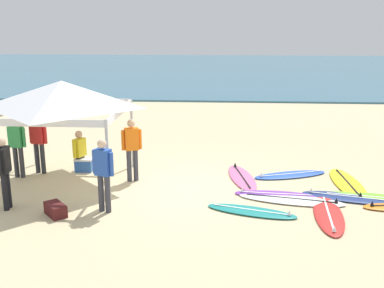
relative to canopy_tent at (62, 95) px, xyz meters
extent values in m
plane|color=beige|center=(3.15, -0.43, -2.39)|extent=(80.00, 80.00, 0.00)
cube|color=#386B84|center=(3.15, 31.19, -2.34)|extent=(80.00, 36.00, 0.10)
cylinder|color=#B7B7BC|center=(1.50, -1.50, -1.36)|extent=(0.07, 0.07, 2.05)
cylinder|color=#B7B7BC|center=(-1.50, 1.50, -1.36)|extent=(0.07, 0.07, 2.05)
cylinder|color=#B7B7BC|center=(1.50, 1.50, -1.36)|extent=(0.07, 0.07, 2.05)
cube|color=white|center=(0.00, -1.50, -0.43)|extent=(2.99, 0.03, 0.18)
cube|color=white|center=(0.00, 1.50, -0.43)|extent=(2.99, 0.03, 0.18)
cube|color=white|center=(-1.50, 0.00, -0.43)|extent=(0.03, 2.99, 0.18)
cube|color=white|center=(1.50, 0.00, -0.43)|extent=(0.03, 2.99, 0.18)
pyramid|color=white|center=(0.00, 0.00, 0.01)|extent=(3.11, 3.11, 0.70)
ellipsoid|color=purple|center=(5.51, -0.71, -2.35)|extent=(2.08, 0.72, 0.07)
cube|color=white|center=(5.51, -0.71, -2.31)|extent=(1.73, 0.19, 0.01)
cone|color=white|center=(4.67, -0.64, -2.26)|extent=(0.09, 0.09, 0.12)
ellipsoid|color=yellow|center=(7.51, 0.26, -2.35)|extent=(0.78, 2.58, 0.07)
cube|color=black|center=(7.51, 0.26, -2.31)|extent=(0.12, 2.17, 0.01)
cone|color=black|center=(7.55, -0.79, -2.26)|extent=(0.09, 0.09, 0.12)
ellipsoid|color=red|center=(6.55, -1.87, -2.35)|extent=(0.85, 2.38, 0.07)
cube|color=white|center=(6.55, -1.87, -2.31)|extent=(0.23, 1.98, 0.01)
cone|color=white|center=(6.46, -2.82, -2.26)|extent=(0.09, 0.09, 0.12)
ellipsoid|color=blue|center=(6.09, 0.89, -2.35)|extent=(2.23, 1.26, 0.07)
cube|color=white|center=(6.09, 0.89, -2.31)|extent=(1.75, 0.65, 0.01)
cone|color=white|center=(5.25, 0.60, -2.26)|extent=(0.09, 0.09, 0.12)
ellipsoid|color=pink|center=(4.72, 0.56, -2.35)|extent=(1.01, 2.33, 0.07)
cube|color=black|center=(4.72, 0.56, -2.31)|extent=(0.39, 1.90, 0.01)
cone|color=black|center=(4.55, 1.47, -2.26)|extent=(0.09, 0.09, 0.12)
cone|color=black|center=(7.66, -1.36, -2.26)|extent=(0.09, 0.09, 0.12)
ellipsoid|color=navy|center=(7.34, -0.80, -2.35)|extent=(2.45, 1.22, 0.07)
cube|color=white|center=(7.34, -0.80, -2.31)|extent=(1.96, 0.55, 0.01)
cone|color=white|center=(6.40, -0.56, -2.26)|extent=(0.09, 0.09, 0.12)
ellipsoid|color=#7AD12D|center=(7.82, -0.77, -2.35)|extent=(2.55, 1.10, 0.07)
cube|color=white|center=(7.82, -0.77, -2.31)|extent=(2.08, 0.42, 0.01)
ellipsoid|color=#19847F|center=(4.84, -1.79, -2.35)|extent=(2.15, 1.14, 0.07)
cube|color=white|center=(4.84, -1.79, -2.31)|extent=(1.70, 0.56, 0.01)
cone|color=white|center=(5.66, -2.04, -2.26)|extent=(0.09, 0.09, 0.12)
ellipsoid|color=white|center=(5.85, -1.01, -2.35)|extent=(2.63, 1.19, 0.07)
cube|color=black|center=(5.85, -1.01, -2.31)|extent=(2.13, 0.48, 0.01)
cone|color=black|center=(6.87, -1.23, -2.26)|extent=(0.09, 0.09, 0.12)
cylinder|color=#383842|center=(1.58, -1.97, -1.95)|extent=(0.13, 0.13, 0.88)
cylinder|color=#383842|center=(1.41, -1.91, -1.95)|extent=(0.13, 0.13, 0.88)
cube|color=#2851B2|center=(1.50, -1.94, -1.21)|extent=(0.41, 0.33, 0.60)
sphere|color=beige|center=(1.50, -1.94, -0.78)|extent=(0.21, 0.21, 0.21)
cylinder|color=#2851B2|center=(1.71, -2.02, -1.23)|extent=(0.09, 0.09, 0.54)
cylinder|color=#2851B2|center=(1.28, -1.86, -1.23)|extent=(0.09, 0.09, 0.54)
cylinder|color=#383842|center=(1.82, 0.24, -1.95)|extent=(0.13, 0.13, 0.88)
cylinder|color=#383842|center=(1.65, 0.18, -1.95)|extent=(0.13, 0.13, 0.88)
cube|color=orange|center=(1.73, 0.21, -1.21)|extent=(0.41, 0.33, 0.60)
sphere|color=tan|center=(1.73, 0.21, -0.78)|extent=(0.21, 0.21, 0.21)
cylinder|color=orange|center=(1.95, 0.29, -1.23)|extent=(0.09, 0.09, 0.54)
cylinder|color=orange|center=(1.52, 0.13, -1.23)|extent=(0.09, 0.09, 0.54)
cylinder|color=black|center=(-0.79, -2.01, -1.95)|extent=(0.13, 0.13, 0.88)
cylinder|color=black|center=(-0.80, -1.83, -1.95)|extent=(0.13, 0.13, 0.88)
cube|color=black|center=(-0.80, -1.92, -1.21)|extent=(0.25, 0.38, 0.60)
sphere|color=beige|center=(-0.80, -1.92, -0.78)|extent=(0.21, 0.21, 0.21)
cylinder|color=black|center=(-0.82, -1.69, -1.23)|extent=(0.09, 0.09, 0.54)
cylinder|color=#2D2D33|center=(-1.12, 0.73, -1.95)|extent=(0.13, 0.13, 0.88)
cylinder|color=#2D2D33|center=(-0.94, 0.69, -1.95)|extent=(0.13, 0.13, 0.88)
cube|color=red|center=(-1.03, 0.71, -1.21)|extent=(0.40, 0.28, 0.60)
sphere|color=#9E7051|center=(-1.03, 0.71, -0.78)|extent=(0.21, 0.21, 0.21)
cylinder|color=red|center=(-1.26, 0.75, -1.23)|extent=(0.09, 0.09, 0.54)
cylinder|color=red|center=(-0.80, 0.67, -1.23)|extent=(0.09, 0.09, 0.54)
cylinder|color=#2D2D33|center=(-1.56, 0.32, -1.95)|extent=(0.13, 0.13, 0.88)
cylinder|color=#2D2D33|center=(-1.38, 0.29, -1.95)|extent=(0.13, 0.13, 0.88)
cube|color=#2D8C47|center=(-1.47, 0.30, -1.21)|extent=(0.39, 0.28, 0.60)
sphere|color=tan|center=(-1.47, 0.30, -0.78)|extent=(0.21, 0.21, 0.21)
cylinder|color=#2D8C47|center=(-1.70, 0.35, -1.23)|extent=(0.09, 0.09, 0.54)
cylinder|color=#2D8C47|center=(-1.25, 0.26, -1.23)|extent=(0.09, 0.09, 0.54)
cylinder|color=#383842|center=(0.08, 1.06, -2.16)|extent=(0.13, 0.13, 0.45)
cylinder|color=#383842|center=(0.02, 0.89, -2.16)|extent=(0.13, 0.13, 0.45)
cube|color=yellow|center=(0.05, 0.97, -1.68)|extent=(0.33, 0.41, 0.52)
sphere|color=tan|center=(0.05, 0.97, -1.29)|extent=(0.21, 0.21, 0.21)
cylinder|color=yellow|center=(0.13, 1.19, -1.70)|extent=(0.09, 0.09, 0.47)
cylinder|color=yellow|center=(-0.03, 0.76, -1.70)|extent=(0.09, 0.09, 0.47)
cube|color=#4C1919|center=(0.45, -2.24, -2.25)|extent=(0.64, 0.66, 0.28)
cube|color=#2D60B7|center=(0.16, 0.96, -2.22)|extent=(0.48, 0.34, 0.34)
cube|color=white|center=(0.16, 0.96, -2.02)|extent=(0.50, 0.36, 0.05)
camera|label=1|loc=(4.12, -11.70, 1.81)|focal=43.47mm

